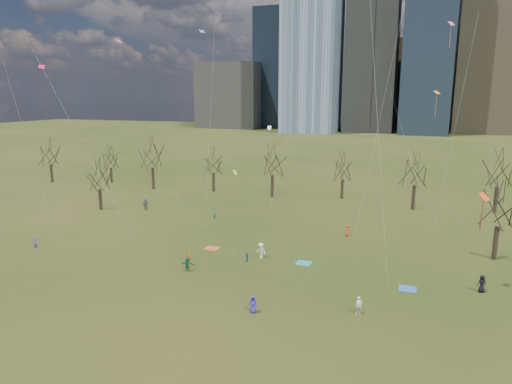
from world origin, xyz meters
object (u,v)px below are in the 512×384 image
(blanket_navy, at_px, (408,289))
(person_1, at_px, (359,306))
(blanket_crimson, at_px, (212,248))
(person_0, at_px, (253,304))
(blanket_teal, at_px, (304,263))
(person_4, at_px, (189,258))

(blanket_navy, bearing_deg, person_1, -118.89)
(blanket_crimson, bearing_deg, person_0, -53.32)
(person_1, bearing_deg, blanket_crimson, 126.18)
(person_1, bearing_deg, blanket_teal, 102.54)
(blanket_crimson, bearing_deg, person_1, -30.75)
(person_4, bearing_deg, person_1, -158.14)
(blanket_teal, height_order, person_0, person_0)
(blanket_navy, height_order, person_0, person_0)
(blanket_navy, height_order, person_4, person_4)
(person_0, xyz_separation_m, person_4, (-10.19, 7.81, 0.09))
(blanket_teal, relative_size, person_1, 1.04)
(person_1, relative_size, person_4, 0.93)
(person_4, bearing_deg, blanket_teal, -119.48)
(person_0, bearing_deg, person_4, 131.24)
(blanket_teal, xyz_separation_m, person_1, (7.16, -10.00, 0.76))
(blanket_teal, bearing_deg, person_4, -156.66)
(blanket_navy, bearing_deg, blanket_crimson, 168.93)
(person_0, distance_m, person_1, 8.79)
(blanket_navy, distance_m, person_4, 22.33)
(person_1, bearing_deg, blanket_navy, 38.04)
(blanket_teal, height_order, person_1, person_1)
(blanket_crimson, relative_size, person_1, 1.04)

